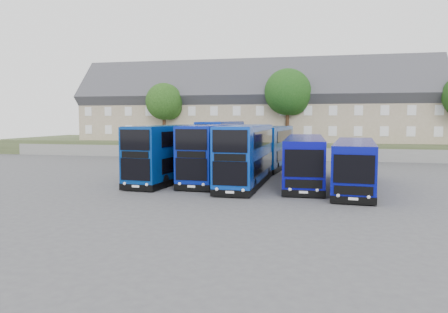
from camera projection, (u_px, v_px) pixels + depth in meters
ground at (229, 191)px, 30.20m from camera, size 120.00×120.00×0.00m
retaining_wall at (270, 153)px, 53.46m from camera, size 70.00×0.40×1.50m
earth_bank at (278, 146)px, 63.15m from camera, size 80.00×20.00×2.00m
terrace_row at (253, 107)px, 59.43m from camera, size 48.00×10.40×11.20m
dd_front_left at (169, 154)px, 34.99m from camera, size 3.50×11.35×4.44m
dd_front_mid at (212, 154)px, 35.10m from camera, size 2.70×11.29×4.47m
dd_front_right at (246, 156)px, 32.79m from camera, size 2.71×11.31×4.48m
dd_rear_left at (222, 144)px, 46.89m from camera, size 2.83×11.78×4.67m
dd_rear_right at (272, 148)px, 43.51m from camera, size 3.35×10.72×4.19m
coach_east_a at (305, 161)px, 33.77m from camera, size 3.17×13.21×3.59m
coach_east_b at (354, 166)px, 31.05m from camera, size 3.57×12.70×3.43m
tree_west at (165, 103)px, 57.01m from camera, size 4.80×4.80×7.65m
tree_mid at (289, 94)px, 53.90m from camera, size 5.76×5.76×9.18m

